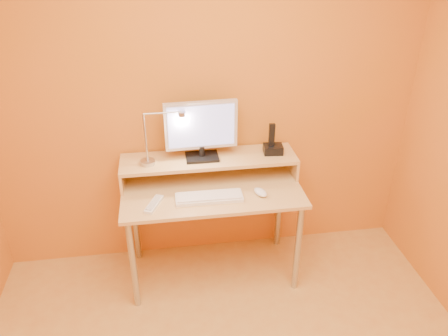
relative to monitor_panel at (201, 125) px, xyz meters
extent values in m
cube|color=orange|center=(0.05, 0.16, 0.13)|extent=(3.00, 0.04, 2.50)
cylinder|color=#ABABAF|center=(-0.50, -0.41, -0.77)|extent=(0.04, 0.04, 0.69)
cylinder|color=#ABABAF|center=(0.60, -0.41, -0.77)|extent=(0.04, 0.04, 0.69)
cylinder|color=#ABABAF|center=(-0.50, 0.09, -0.77)|extent=(0.04, 0.04, 0.69)
cylinder|color=#ABABAF|center=(0.60, 0.09, -0.77)|extent=(0.04, 0.04, 0.69)
cube|color=tan|center=(0.05, -0.16, -0.41)|extent=(1.20, 0.60, 0.02)
cube|color=tan|center=(-0.54, -0.01, -0.33)|extent=(0.02, 0.30, 0.14)
cube|color=tan|center=(0.64, -0.01, -0.33)|extent=(0.02, 0.30, 0.14)
cube|color=tan|center=(0.05, -0.01, -0.25)|extent=(1.20, 0.30, 0.02)
cube|color=black|center=(0.00, -0.01, -0.23)|extent=(0.22, 0.16, 0.02)
cylinder|color=black|center=(0.00, -0.01, -0.19)|extent=(0.04, 0.04, 0.07)
cube|color=silver|center=(0.00, 0.00, 0.00)|extent=(0.48, 0.05, 0.33)
cube|color=black|center=(0.00, 0.02, 0.00)|extent=(0.43, 0.03, 0.28)
cube|color=#9295D7|center=(0.00, -0.02, 0.00)|extent=(0.44, 0.02, 0.28)
cylinder|color=#ABABAF|center=(-0.37, -0.04, -0.23)|extent=(0.10, 0.10, 0.02)
cylinder|color=#ABABAF|center=(-0.37, -0.04, -0.05)|extent=(0.01, 0.01, 0.33)
cylinder|color=#ABABAF|center=(-0.25, -0.04, 0.12)|extent=(0.24, 0.01, 0.01)
cylinder|color=#ABABAF|center=(-0.13, -0.04, 0.10)|extent=(0.04, 0.04, 0.03)
cylinder|color=#FFEAC6|center=(-0.13, -0.04, 0.09)|extent=(0.03, 0.03, 0.00)
cube|color=black|center=(0.49, -0.01, -0.21)|extent=(0.14, 0.11, 0.06)
cube|color=black|center=(0.48, -0.01, -0.10)|extent=(0.04, 0.03, 0.16)
cube|color=#337DFF|center=(0.54, -0.06, -0.21)|extent=(0.01, 0.00, 0.04)
cube|color=white|center=(0.01, -0.28, -0.39)|extent=(0.44, 0.14, 0.02)
ellipsoid|color=white|center=(0.35, -0.28, -0.38)|extent=(0.10, 0.13, 0.04)
cube|color=white|center=(-0.34, -0.30, -0.39)|extent=(0.13, 0.20, 0.02)
camera|label=1|loc=(-0.25, -2.69, 1.18)|focal=35.83mm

